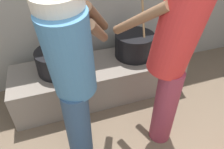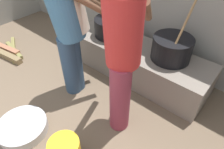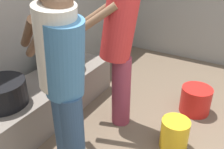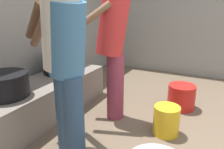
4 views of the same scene
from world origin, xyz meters
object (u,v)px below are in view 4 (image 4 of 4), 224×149
at_px(cooking_pot_main, 60,63).
at_px(bucket_red_plastic, 181,97).
at_px(cook_in_cream_shirt, 62,51).
at_px(bucket_yellow_plastic, 166,120).
at_px(cook_in_blue_shirt, 68,60).
at_px(cooking_pot_secondary, 5,85).
at_px(cook_in_red_shirt, 112,41).

distance_m(cooking_pot_main, bucket_red_plastic, 1.66).
distance_m(cook_in_cream_shirt, bucket_red_plastic, 1.76).
distance_m(cooking_pot_main, bucket_yellow_plastic, 1.55).
relative_size(cook_in_blue_shirt, bucket_yellow_plastic, 4.93).
bearing_deg(cook_in_blue_shirt, cooking_pot_secondary, 94.14).
height_order(cook_in_cream_shirt, bucket_yellow_plastic, cook_in_cream_shirt).
relative_size(cooking_pot_secondary, bucket_red_plastic, 1.30).
height_order(cook_in_blue_shirt, bucket_red_plastic, cook_in_blue_shirt).
xyz_separation_m(cook_in_cream_shirt, bucket_yellow_plastic, (0.66, -0.77, -0.79)).
bearing_deg(cook_in_red_shirt, cooking_pot_secondary, 134.87).
xyz_separation_m(cooking_pot_main, cooking_pot_secondary, (-0.88, -0.02, -0.02)).
height_order(cooking_pot_secondary, cook_in_cream_shirt, cook_in_cream_shirt).
height_order(cook_in_cream_shirt, bucket_red_plastic, cook_in_cream_shirt).
relative_size(cook_in_cream_shirt, bucket_red_plastic, 4.70).
bearing_deg(bucket_red_plastic, cook_in_cream_shirt, 149.73).
height_order(bucket_yellow_plastic, bucket_red_plastic, bucket_red_plastic).
bearing_deg(cook_in_red_shirt, bucket_yellow_plastic, -96.49).
bearing_deg(bucket_yellow_plastic, cooking_pot_main, 83.90).
height_order(cook_in_blue_shirt, bucket_yellow_plastic, cook_in_blue_shirt).
bearing_deg(cooking_pot_secondary, cook_in_blue_shirt, -85.86).
height_order(cooking_pot_secondary, bucket_red_plastic, cooking_pot_secondary).
bearing_deg(cook_in_cream_shirt, cooking_pot_main, 41.10).
relative_size(cooking_pot_secondary, cook_in_blue_shirt, 0.29).
distance_m(cook_in_red_shirt, bucket_yellow_plastic, 1.02).
distance_m(cooking_pot_main, cook_in_cream_shirt, 1.16).
relative_size(cooking_pot_main, cooking_pot_secondary, 1.60).
bearing_deg(bucket_yellow_plastic, bucket_red_plastic, -2.36).
distance_m(cooking_pot_secondary, cook_in_blue_shirt, 0.82).
height_order(cook_in_cream_shirt, cook_in_red_shirt, cook_in_cream_shirt).
bearing_deg(cook_in_red_shirt, bucket_red_plastic, -48.15).
bearing_deg(cooking_pot_secondary, cook_in_red_shirt, -45.13).
bearing_deg(bucket_red_plastic, cook_in_blue_shirt, 151.51).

